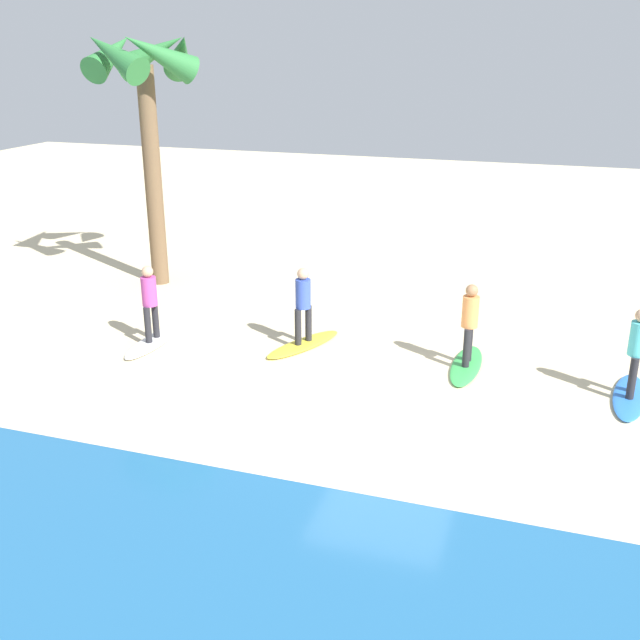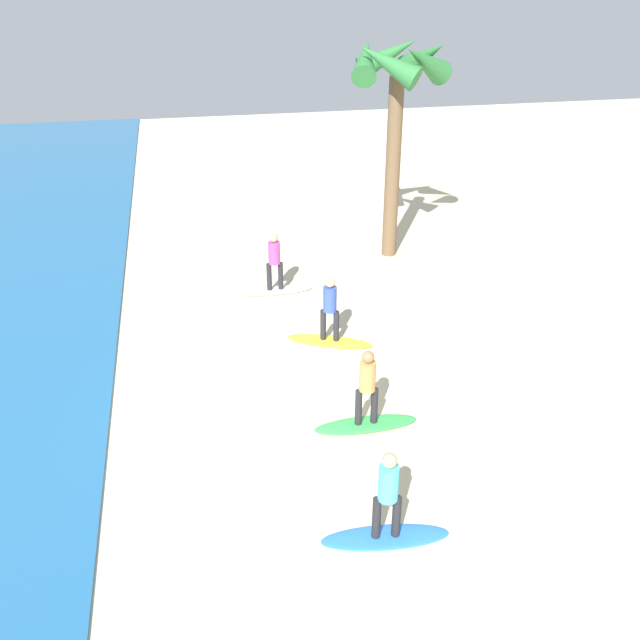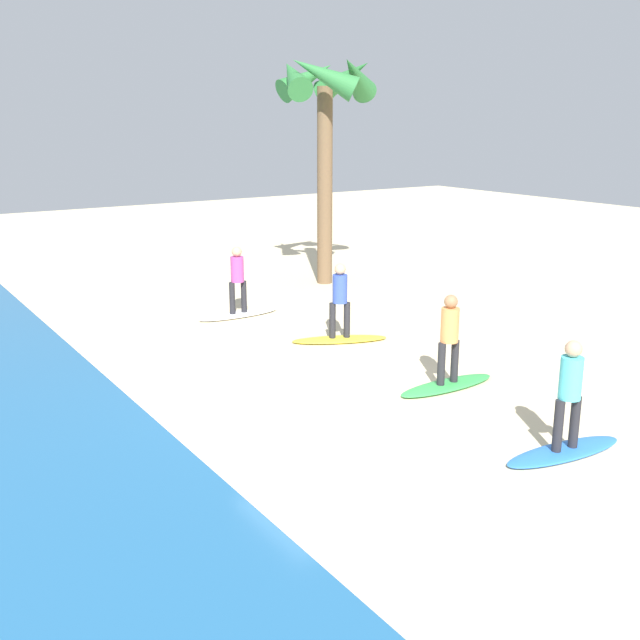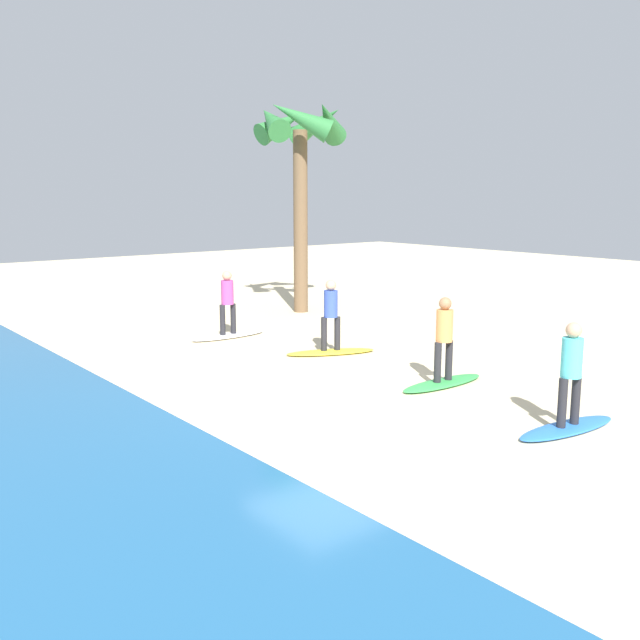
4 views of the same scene
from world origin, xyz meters
The scene contains 10 objects.
ground_plane centered at (0.00, 0.00, 0.00)m, with size 60.00×60.00×0.00m, color beige.
surfboard_blue centered at (-4.13, -1.54, 0.04)m, with size 2.10×0.56×0.09m, color blue.
surfer_blue centered at (-4.13, -1.54, 1.04)m, with size 0.32×0.46×1.64m.
surfboard_green centered at (-1.13, -2.03, 0.04)m, with size 2.10×0.56×0.09m, color green.
surfer_green centered at (-1.13, -2.03, 1.04)m, with size 0.32×0.46×1.64m.
surfboard_yellow centered at (2.32, -2.06, 0.04)m, with size 2.10×0.56×0.09m, color yellow.
surfer_yellow centered at (2.32, -2.06, 1.04)m, with size 0.32×0.43×1.64m.
surfboard_white centered at (5.44, -1.20, 0.04)m, with size 2.10×0.56×0.09m, color white.
surfer_white centered at (5.44, -1.20, 1.04)m, with size 0.32×0.46×1.64m.
palm_tree centered at (7.48, -5.12, 5.23)m, with size 2.88×3.03×6.52m.
Camera 3 is at (-10.48, 6.91, 4.74)m, focal length 41.86 mm.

